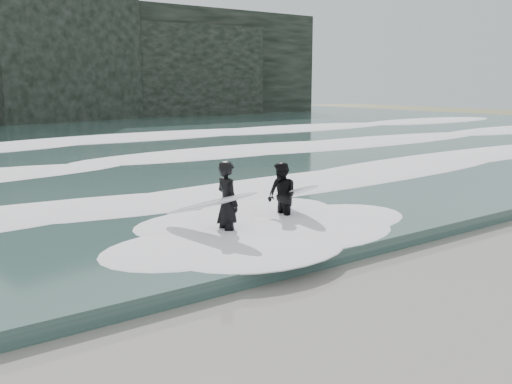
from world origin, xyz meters
TOP-DOWN VIEW (x-y plane):
  - ground at (0.00, 0.00)m, footprint 120.00×120.00m
  - foam_near at (0.00, 9.00)m, footprint 60.00×3.20m
  - foam_mid at (0.00, 16.00)m, footprint 60.00×4.00m
  - surfer_left at (0.23, 5.39)m, footprint 1.41×2.36m
  - surfer_right at (2.09, 5.69)m, footprint 1.20×1.96m

SIDE VIEW (x-z plane):
  - ground at x=0.00m, z-range 0.00..0.00m
  - foam_near at x=0.00m, z-range 0.30..0.50m
  - foam_mid at x=0.00m, z-range 0.30..0.54m
  - surfer_right at x=2.09m, z-range 0.01..1.56m
  - surfer_left at x=0.23m, z-range 0.01..1.77m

